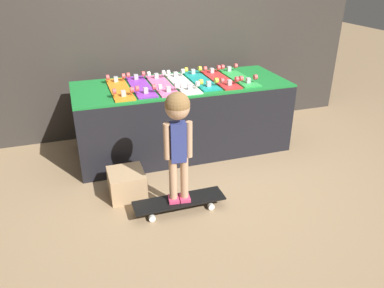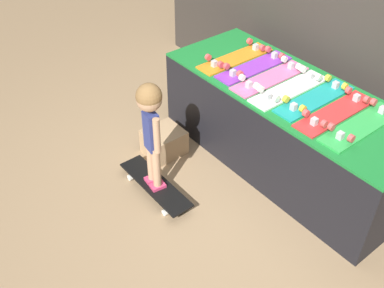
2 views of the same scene
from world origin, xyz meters
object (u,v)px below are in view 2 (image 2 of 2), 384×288
(skateboard_pink_on_rack, at_px, (270,77))
(skateboard_teal_on_rack, at_px, (315,98))
(skateboard_orange_on_rack, at_px, (235,57))
(skateboard_purple_on_rack, at_px, (254,66))
(skateboard_green_on_rack, at_px, (361,125))
(skateboard_on_floor, at_px, (155,185))
(skateboard_white_on_rack, at_px, (290,88))
(child, at_px, (150,118))
(storage_box, at_px, (164,142))
(skateboard_red_on_rack, at_px, (336,112))

(skateboard_pink_on_rack, relative_size, skateboard_teal_on_rack, 1.00)
(skateboard_orange_on_rack, relative_size, skateboard_purple_on_rack, 1.00)
(skateboard_orange_on_rack, xyz_separation_m, skateboard_green_on_rack, (1.25, 0.02, 0.00))
(skateboard_orange_on_rack, xyz_separation_m, skateboard_teal_on_rack, (0.83, 0.03, 0.00))
(skateboard_purple_on_rack, height_order, skateboard_pink_on_rack, same)
(skateboard_orange_on_rack, height_order, skateboard_teal_on_rack, same)
(skateboard_green_on_rack, distance_m, skateboard_on_floor, 1.60)
(skateboard_pink_on_rack, xyz_separation_m, skateboard_white_on_rack, (0.21, -0.01, 0.00))
(child, bearing_deg, storage_box, 143.36)
(skateboard_red_on_rack, xyz_separation_m, child, (-0.77, -1.06, -0.02))
(skateboard_purple_on_rack, bearing_deg, skateboard_green_on_rack, -0.00)
(skateboard_orange_on_rack, relative_size, skateboard_red_on_rack, 1.00)
(skateboard_teal_on_rack, relative_size, skateboard_on_floor, 0.97)
(skateboard_red_on_rack, distance_m, skateboard_on_floor, 1.47)
(skateboard_on_floor, bearing_deg, skateboard_green_on_rack, 47.64)
(skateboard_white_on_rack, relative_size, skateboard_teal_on_rack, 1.00)
(skateboard_on_floor, height_order, child, child)
(skateboard_green_on_rack, xyz_separation_m, storage_box, (-1.34, -0.72, -0.63))
(skateboard_pink_on_rack, relative_size, storage_box, 2.25)
(skateboard_on_floor, distance_m, storage_box, 0.51)
(skateboard_teal_on_rack, height_order, storage_box, skateboard_teal_on_rack)
(skateboard_purple_on_rack, bearing_deg, skateboard_orange_on_rack, -174.95)
(skateboard_red_on_rack, bearing_deg, child, -125.94)
(skateboard_white_on_rack, relative_size, skateboard_red_on_rack, 1.00)
(storage_box, bearing_deg, child, -43.73)
(skateboard_white_on_rack, relative_size, skateboard_green_on_rack, 1.00)
(skateboard_green_on_rack, bearing_deg, skateboard_orange_on_rack, -179.16)
(skateboard_teal_on_rack, relative_size, skateboard_green_on_rack, 1.00)
(skateboard_pink_on_rack, height_order, skateboard_green_on_rack, same)
(skateboard_teal_on_rack, bearing_deg, storage_box, -141.51)
(skateboard_white_on_rack, distance_m, skateboard_green_on_rack, 0.62)
(skateboard_on_floor, xyz_separation_m, storage_box, (-0.37, 0.35, 0.04))
(skateboard_teal_on_rack, height_order, skateboard_red_on_rack, same)
(skateboard_purple_on_rack, relative_size, skateboard_white_on_rack, 1.00)
(skateboard_purple_on_rack, relative_size, skateboard_pink_on_rack, 1.00)
(skateboard_pink_on_rack, xyz_separation_m, child, (-0.15, -1.05, -0.02))
(skateboard_orange_on_rack, height_order, skateboard_pink_on_rack, same)
(skateboard_teal_on_rack, bearing_deg, skateboard_green_on_rack, -2.06)
(skateboard_orange_on_rack, distance_m, skateboard_on_floor, 1.28)
(skateboard_white_on_rack, relative_size, storage_box, 2.25)
(skateboard_orange_on_rack, relative_size, storage_box, 2.25)
(skateboard_on_floor, height_order, storage_box, storage_box)
(storage_box, bearing_deg, skateboard_on_floor, -43.73)
(skateboard_purple_on_rack, bearing_deg, skateboard_pink_on_rack, -6.81)
(skateboard_white_on_rack, bearing_deg, storage_box, -136.14)
(skateboard_purple_on_rack, relative_size, skateboard_on_floor, 0.97)
(skateboard_orange_on_rack, distance_m, skateboard_white_on_rack, 0.62)
(skateboard_pink_on_rack, height_order, skateboard_on_floor, skateboard_pink_on_rack)
(skateboard_pink_on_rack, bearing_deg, storage_box, -126.30)
(skateboard_pink_on_rack, xyz_separation_m, skateboard_teal_on_rack, (0.42, 0.04, 0.00))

